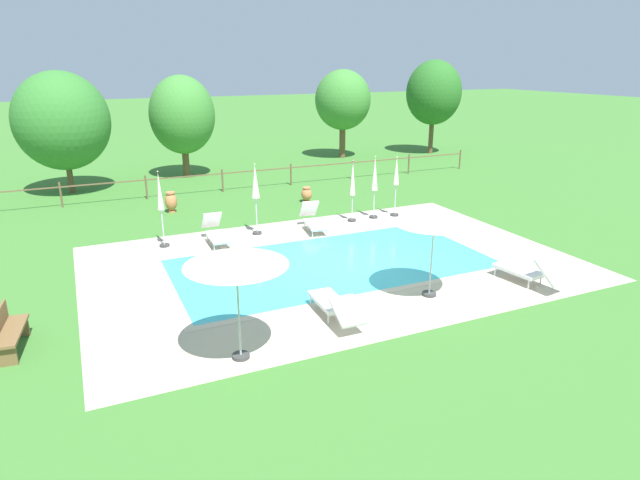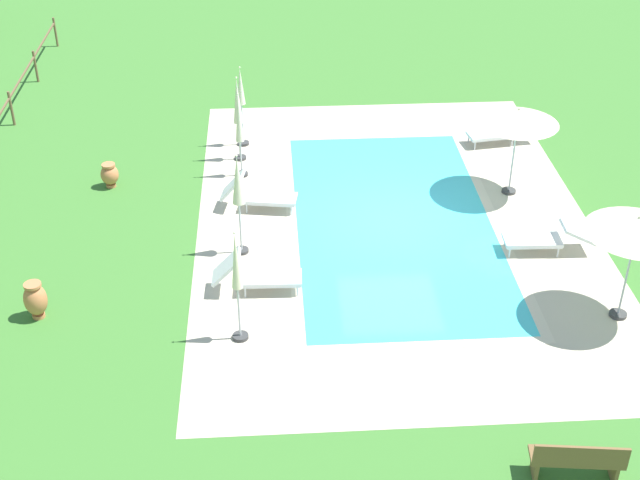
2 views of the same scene
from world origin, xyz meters
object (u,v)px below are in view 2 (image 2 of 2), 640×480
at_px(patio_umbrella_closed_row_mid_east, 237,273).
at_px(wooden_bench_lawn_side, 578,459).
at_px(sun_lounger_north_far, 258,275).
at_px(patio_umbrella_closed_row_mid_west, 238,107).
at_px(sun_lounger_north_near_steps, 546,238).
at_px(patio_umbrella_closed_row_west, 239,126).
at_px(terracotta_urn_near_fence, 35,299).
at_px(sun_lounger_north_end, 259,195).
at_px(patio_umbrella_closed_row_centre, 241,95).
at_px(patio_umbrella_closed_row_east, 238,187).
at_px(sun_lounger_north_mid, 501,131).
at_px(patio_umbrella_open_by_bench, 518,117).
at_px(patio_umbrella_open_foreground, 638,226).
at_px(terracotta_urn_by_tree, 110,174).

relative_size(patio_umbrella_closed_row_mid_east, wooden_bench_lawn_side, 1.62).
height_order(sun_lounger_north_far, patio_umbrella_closed_row_mid_west, patio_umbrella_closed_row_mid_west).
relative_size(sun_lounger_north_far, patio_umbrella_closed_row_mid_west, 0.80).
height_order(sun_lounger_north_near_steps, patio_umbrella_closed_row_mid_west, patio_umbrella_closed_row_mid_west).
relative_size(patio_umbrella_closed_row_west, terracotta_urn_near_fence, 2.82).
bearing_deg(patio_umbrella_closed_row_west, patio_umbrella_closed_row_mid_west, 3.11).
distance_m(sun_lounger_north_end, patio_umbrella_closed_row_centre, 3.84).
distance_m(patio_umbrella_closed_row_mid_east, patio_umbrella_closed_row_east, 3.16).
bearing_deg(terracotta_urn_near_fence, patio_umbrella_closed_row_west, -34.65).
bearing_deg(sun_lounger_north_far, patio_umbrella_closed_row_centre, 3.24).
height_order(sun_lounger_north_mid, sun_lounger_north_end, sun_lounger_north_end).
distance_m(patio_umbrella_open_by_bench, patio_umbrella_closed_row_east, 7.22).
relative_size(sun_lounger_north_end, patio_umbrella_closed_row_west, 0.83).
height_order(patio_umbrella_closed_row_west, terracotta_urn_near_fence, patio_umbrella_closed_row_west).
relative_size(sun_lounger_north_end, patio_umbrella_closed_row_mid_east, 0.78).
xyz_separation_m(sun_lounger_north_end, patio_umbrella_closed_row_east, (-1.97, 0.42, 1.30)).
bearing_deg(sun_lounger_north_near_steps, patio_umbrella_closed_row_mid_east, 111.74).
relative_size(patio_umbrella_closed_row_east, terracotta_urn_near_fence, 3.00).
distance_m(patio_umbrella_closed_row_mid_west, terracotta_urn_near_fence, 8.07).
relative_size(sun_lounger_north_near_steps, sun_lounger_north_mid, 1.03).
height_order(sun_lounger_north_far, patio_umbrella_closed_row_centre, patio_umbrella_closed_row_centre).
bearing_deg(sun_lounger_north_far, patio_umbrella_closed_row_mid_west, 4.37).
relative_size(sun_lounger_north_mid, patio_umbrella_closed_row_centre, 0.88).
distance_m(patio_umbrella_closed_row_mid_east, terracotta_urn_near_fence, 4.41).
height_order(patio_umbrella_open_foreground, terracotta_urn_by_tree, patio_umbrella_open_foreground).
relative_size(patio_umbrella_closed_row_centre, patio_umbrella_closed_row_mid_east, 0.93).
bearing_deg(sun_lounger_north_end, patio_umbrella_closed_row_mid_west, 10.67).
bearing_deg(sun_lounger_north_near_steps, sun_lounger_north_end, 70.01).
bearing_deg(wooden_bench_lawn_side, patio_umbrella_closed_row_centre, 23.31).
distance_m(patio_umbrella_closed_row_mid_west, patio_umbrella_closed_row_mid_east, 7.87).
bearing_deg(sun_lounger_north_mid, terracotta_urn_near_fence, 123.09).
distance_m(sun_lounger_north_end, patio_umbrella_open_by_bench, 6.62).
distance_m(sun_lounger_north_mid, patio_umbrella_closed_row_centre, 7.36).
xyz_separation_m(sun_lounger_north_mid, sun_lounger_north_end, (-3.27, 6.82, 0.01)).
bearing_deg(sun_lounger_north_mid, patio_umbrella_closed_row_centre, 87.02).
distance_m(patio_umbrella_closed_row_west, wooden_bench_lawn_side, 12.30).
relative_size(sun_lounger_north_far, patio_umbrella_open_by_bench, 0.82).
relative_size(sun_lounger_north_far, wooden_bench_lawn_side, 1.25).
xyz_separation_m(patio_umbrella_open_by_bench, patio_umbrella_closed_row_mid_east, (-5.54, 6.79, -0.55)).
distance_m(patio_umbrella_open_by_bench, patio_umbrella_closed_row_mid_west, 7.30).
relative_size(patio_umbrella_closed_row_centre, patio_umbrella_closed_row_east, 0.94).
xyz_separation_m(sun_lounger_north_near_steps, terracotta_urn_near_fence, (-1.79, 11.07, 0.09)).
bearing_deg(patio_umbrella_closed_row_centre, terracotta_urn_by_tree, 123.57).
distance_m(patio_umbrella_closed_row_east, terracotta_urn_by_tree, 4.97).
height_order(wooden_bench_lawn_side, terracotta_urn_near_fence, wooden_bench_lawn_side).
bearing_deg(sun_lounger_north_end, patio_umbrella_open_foreground, -123.61).
bearing_deg(patio_umbrella_open_by_bench, wooden_bench_lawn_side, 172.24).
relative_size(patio_umbrella_open_foreground, wooden_bench_lawn_side, 1.56).
distance_m(sun_lounger_north_far, wooden_bench_lawn_side, 7.63).
distance_m(patio_umbrella_open_foreground, terracotta_urn_near_fence, 12.06).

